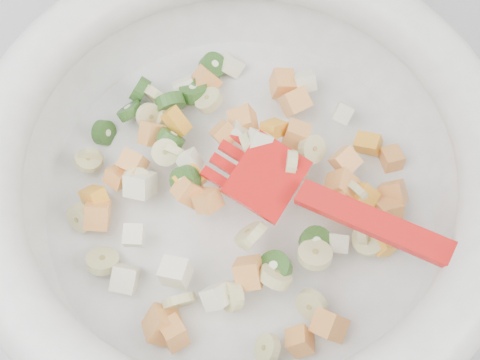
# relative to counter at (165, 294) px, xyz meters

# --- Properties ---
(counter) EXTENTS (2.00, 0.60, 0.90)m
(counter) POSITION_rel_counter_xyz_m (0.00, 0.00, 0.00)
(counter) COLOR #9C9DA2
(counter) RESTS_ON ground
(mixing_bowl) EXTENTS (0.46, 0.44, 0.12)m
(mixing_bowl) POSITION_rel_counter_xyz_m (0.13, -0.01, 0.52)
(mixing_bowl) COLOR white
(mixing_bowl) RESTS_ON counter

